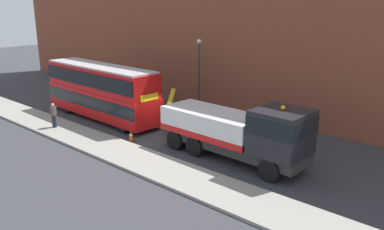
% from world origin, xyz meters
% --- Properties ---
extents(ground_plane, '(120.00, 120.00, 0.00)m').
position_xyz_m(ground_plane, '(0.00, 0.00, 0.00)').
color(ground_plane, '#38383D').
extents(near_kerb, '(60.00, 2.80, 0.15)m').
position_xyz_m(near_kerb, '(0.00, -4.20, 0.07)').
color(near_kerb, gray).
rests_on(near_kerb, ground_plane).
extents(building_facade, '(60.00, 1.50, 16.00)m').
position_xyz_m(building_facade, '(0.00, 7.68, 8.07)').
color(building_facade, brown).
rests_on(building_facade, ground_plane).
extents(recovery_tow_truck, '(10.17, 2.85, 3.67)m').
position_xyz_m(recovery_tow_truck, '(5.99, -0.49, 1.76)').
color(recovery_tow_truck, '#2D2D2D').
rests_on(recovery_tow_truck, ground_plane).
extents(double_decker_bus, '(11.09, 2.81, 4.06)m').
position_xyz_m(double_decker_bus, '(-6.51, -0.48, 2.23)').
color(double_decker_bus, red).
rests_on(double_decker_bus, ground_plane).
extents(pedestrian_onlooker, '(0.42, 0.48, 1.71)m').
position_xyz_m(pedestrian_onlooker, '(-6.77, -4.32, 0.99)').
color(pedestrian_onlooker, '#232333').
rests_on(pedestrian_onlooker, near_kerb).
extents(traffic_cone_near_bus, '(0.36, 0.36, 0.72)m').
position_xyz_m(traffic_cone_near_bus, '(-0.92, -2.35, 0.34)').
color(traffic_cone_near_bus, orange).
rests_on(traffic_cone_near_bus, ground_plane).
extents(street_lamp, '(0.36, 0.36, 5.83)m').
position_xyz_m(street_lamp, '(-1.94, 5.48, 3.47)').
color(street_lamp, '#38383D').
rests_on(street_lamp, ground_plane).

